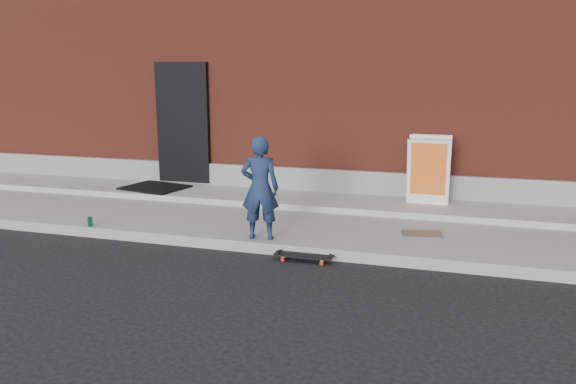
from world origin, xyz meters
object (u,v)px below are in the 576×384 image
(skateboard, at_px, (304,256))
(soda_can, at_px, (90,222))
(pizza_sign, at_px, (429,169))
(child, at_px, (260,188))

(skateboard, height_order, soda_can, soda_can)
(skateboard, height_order, pizza_sign, pizza_sign)
(pizza_sign, bearing_deg, child, -130.95)
(child, height_order, skateboard, child)
(child, bearing_deg, pizza_sign, -141.33)
(child, bearing_deg, soda_can, -7.03)
(soda_can, bearing_deg, skateboard, -2.99)
(child, xyz_separation_m, skateboard, (0.69, -0.32, -0.78))
(child, xyz_separation_m, pizza_sign, (2.06, 2.37, -0.04))
(pizza_sign, xyz_separation_m, soda_can, (-4.62, -2.52, -0.58))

